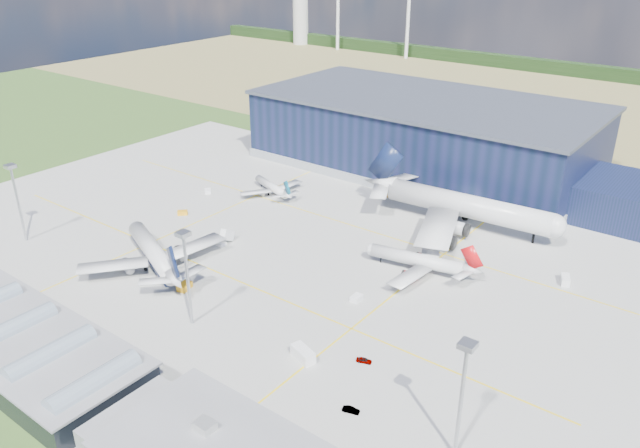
{
  "coord_description": "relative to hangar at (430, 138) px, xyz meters",
  "views": [
    {
      "loc": [
        104.75,
        -106.79,
        79.87
      ],
      "look_at": [
        11.53,
        15.88,
        8.25
      ],
      "focal_mm": 35.0,
      "sensor_mm": 36.0,
      "label": 1
    }
  ],
  "objects": [
    {
      "name": "gse_van_b",
      "position": [
        68.69,
        -55.7,
        -10.61
      ],
      "size": [
        3.49,
        4.84,
        2.02
      ],
      "primitive_type": "cube",
      "rotation": [
        0.0,
        0.0,
        0.37
      ],
      "color": "white",
      "rests_on": "ground"
    },
    {
      "name": "gse_tug_a",
      "position": [
        -5.45,
        -115.75,
        -10.83
      ],
      "size": [
        3.21,
        4.26,
        1.58
      ],
      "primitive_type": "cube",
      "rotation": [
        0.0,
        0.0,
        0.26
      ],
      "color": "orange",
      "rests_on": "ground"
    },
    {
      "name": "car_a",
      "position": [
        46.11,
        -113.17,
        -11.06
      ],
      "size": [
        3.5,
        2.3,
        1.11
      ],
      "primitive_type": "imported",
      "rotation": [
        0.0,
        0.0,
        1.91
      ],
      "color": "#99999E",
      "rests_on": "ground"
    },
    {
      "name": "airstair",
      "position": [
        -15.51,
        -90.73,
        -10.13
      ],
      "size": [
        2.58,
        4.87,
        2.96
      ],
      "primitive_type": "cube",
      "rotation": [
        0.0,
        0.0,
        0.16
      ],
      "color": "white",
      "rests_on": "ground"
    },
    {
      "name": "horizon_dressing",
      "position": [
        -194.11,
        199.58,
        22.58
      ],
      "size": [
        440.2,
        18.0,
        70.0
      ],
      "color": "white",
      "rests_on": "ground"
    },
    {
      "name": "farmland",
      "position": [
        -2.81,
        125.2,
        -11.62
      ],
      "size": [
        600.0,
        220.0,
        0.01
      ],
      "primitive_type": "cube",
      "color": "olive",
      "rests_on": "ground"
    },
    {
      "name": "light_mast_center",
      "position": [
        7.19,
        -124.8,
        3.82
      ],
      "size": [
        2.6,
        2.6,
        23.0
      ],
      "color": "#A8AAAF",
      "rests_on": "ground"
    },
    {
      "name": "car_b",
      "position": [
        52.35,
        -126.94,
        -11.08
      ],
      "size": [
        3.43,
        2.04,
        1.07
      ],
      "primitive_type": "imported",
      "rotation": [
        0.0,
        0.0,
        1.87
      ],
      "color": "#99999E",
      "rests_on": "ground"
    },
    {
      "name": "hangar",
      "position": [
        0.0,
        0.0,
        0.0
      ],
      "size": [
        145.0,
        62.0,
        26.1
      ],
      "color": "black",
      "rests_on": "ground"
    },
    {
      "name": "ground",
      "position": [
        -2.81,
        -94.8,
        -11.62
      ],
      "size": [
        600.0,
        600.0,
        0.0
      ],
      "primitive_type": "plane",
      "color": "#2F501E",
      "rests_on": "ground"
    },
    {
      "name": "gse_cart_a",
      "position": [
        31.38,
        -94.24,
        -10.94
      ],
      "size": [
        2.19,
        3.19,
        1.35
      ],
      "primitive_type": "cube",
      "rotation": [
        0.0,
        0.0,
        0.04
      ],
      "color": "white",
      "rests_on": "ground"
    },
    {
      "name": "glass_concourse",
      "position": [
        -9.26,
        -154.8,
        -7.93
      ],
      "size": [
        78.0,
        23.0,
        8.6
      ],
      "color": "black",
      "rests_on": "ground"
    },
    {
      "name": "gse_van_a",
      "position": [
        35.39,
        -119.87,
        -10.32
      ],
      "size": [
        6.43,
        4.28,
        2.59
      ],
      "primitive_type": "cube",
      "rotation": [
        0.0,
        0.0,
        1.26
      ],
      "color": "white",
      "rests_on": "ground"
    },
    {
      "name": "airliner_widebody",
      "position": [
        34.15,
        -39.8,
        -1.17
      ],
      "size": [
        67.78,
        66.48,
        20.89
      ],
      "primitive_type": null,
      "rotation": [
        0.0,
        0.0,
        0.06
      ],
      "color": "silver",
      "rests_on": "ground"
    },
    {
      "name": "gse_cart_b",
      "position": [
        -47.61,
        -68.03,
        -10.95
      ],
      "size": [
        3.69,
        3.6,
        1.34
      ],
      "primitive_type": "cube",
      "rotation": [
        0.0,
        0.0,
        0.85
      ],
      "color": "white",
      "rests_on": "ground"
    },
    {
      "name": "gse_tug_c",
      "position": [
        3.44,
        -32.8,
        -10.92
      ],
      "size": [
        2.87,
        3.64,
        1.39
      ],
      "primitive_type": "cube",
      "rotation": [
        0.0,
        0.0,
        0.31
      ],
      "color": "orange",
      "rests_on": "ground"
    },
    {
      "name": "light_mast_east",
      "position": [
        72.19,
        -124.8,
        3.82
      ],
      "size": [
        2.6,
        2.6,
        23.0
      ],
      "color": "#A8AAAF",
      "rests_on": "ground"
    },
    {
      "name": "airliner_navy",
      "position": [
        -20.87,
        -112.43,
        -4.9
      ],
      "size": [
        53.55,
        53.07,
        13.43
      ],
      "primitive_type": null,
      "rotation": [
        0.0,
        0.0,
        2.75
      ],
      "color": "silver",
      "rests_on": "ground"
    },
    {
      "name": "airliner_red",
      "position": [
        35.69,
        -72.8,
        -6.42
      ],
      "size": [
        36.9,
        36.34,
        10.39
      ],
      "primitive_type": null,
      "rotation": [
        0.0,
        0.0,
        3.32
      ],
      "color": "silver",
      "rests_on": "ground"
    },
    {
      "name": "gse_tug_b",
      "position": [
        -40.61,
        -85.4,
        -10.95
      ],
      "size": [
        3.61,
        3.63,
        1.33
      ],
      "primitive_type": "cube",
      "rotation": [
        0.0,
        0.0,
        -0.77
      ],
      "color": "orange",
      "rests_on": "ground"
    },
    {
      "name": "airliner_regional",
      "position": [
        -29.94,
        -55.12,
        -7.72
      ],
      "size": [
        30.36,
        30.05,
        7.79
      ],
      "primitive_type": null,
      "rotation": [
        0.0,
        0.0,
        2.8
      ],
      "color": "silver",
      "rests_on": "ground"
    },
    {
      "name": "apron",
      "position": [
        -2.81,
        -84.8,
        -11.59
      ],
      "size": [
        220.0,
        160.0,
        0.08
      ],
      "color": "#9E9E99",
      "rests_on": "ground"
    },
    {
      "name": "treeline",
      "position": [
        -2.81,
        205.2,
        -7.62
      ],
      "size": [
        600.0,
        8.0,
        8.0
      ],
      "primitive_type": "cube",
      "color": "black",
      "rests_on": "ground"
    },
    {
      "name": "light_mast_west",
      "position": [
        -62.81,
        -124.8,
        3.82
      ],
      "size": [
        2.6,
        2.6,
        23.0
      ],
      "color": "#A8AAAF",
      "rests_on": "ground"
    }
  ]
}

